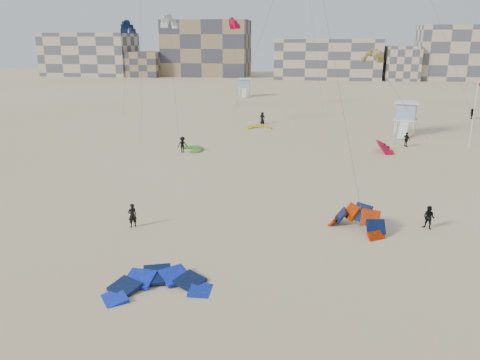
% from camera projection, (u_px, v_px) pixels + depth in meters
% --- Properties ---
extents(ground, '(320.00, 320.00, 0.00)m').
position_uv_depth(ground, '(149.00, 256.00, 27.18)').
color(ground, '#CFB88A').
rests_on(ground, ground).
extents(kite_ground_blue, '(6.36, 6.51, 2.02)m').
position_uv_depth(kite_ground_blue, '(158.00, 289.00, 23.52)').
color(kite_ground_blue, '#162AD6').
rests_on(kite_ground_blue, ground).
extents(kite_ground_orange, '(5.57, 5.56, 3.99)m').
position_uv_depth(kite_ground_orange, '(356.00, 230.00, 30.81)').
color(kite_ground_orange, '#EC3400').
rests_on(kite_ground_orange, ground).
extents(kite_ground_green, '(4.35, 4.32, 0.99)m').
position_uv_depth(kite_ground_green, '(192.00, 150.00, 53.02)').
color(kite_ground_green, green).
rests_on(kite_ground_green, ground).
extents(kite_ground_red_far, '(3.60, 3.51, 3.45)m').
position_uv_depth(kite_ground_red_far, '(385.00, 152.00, 52.25)').
color(kite_ground_red_far, red).
rests_on(kite_ground_red_far, ground).
extents(kite_ground_yellow, '(4.03, 4.16, 0.58)m').
position_uv_depth(kite_ground_yellow, '(259.00, 128.00, 66.07)').
color(kite_ground_yellow, '#D5C10D').
rests_on(kite_ground_yellow, ground).
extents(kitesurfer_main, '(0.70, 0.70, 1.64)m').
position_uv_depth(kitesurfer_main, '(132.00, 215.00, 31.14)').
color(kitesurfer_main, black).
rests_on(kitesurfer_main, ground).
extents(kitesurfer_b, '(0.97, 0.92, 1.58)m').
position_uv_depth(kitesurfer_b, '(429.00, 218.00, 30.81)').
color(kitesurfer_b, black).
rests_on(kitesurfer_b, ground).
extents(kitesurfer_c, '(1.32, 1.23, 1.78)m').
position_uv_depth(kitesurfer_c, '(183.00, 145.00, 51.60)').
color(kitesurfer_c, black).
rests_on(kitesurfer_c, ground).
extents(kitesurfer_d, '(0.93, 1.04, 1.70)m').
position_uv_depth(kitesurfer_d, '(406.00, 139.00, 54.44)').
color(kitesurfer_d, black).
rests_on(kitesurfer_d, ground).
extents(kitesurfer_e, '(0.86, 0.56, 1.75)m').
position_uv_depth(kitesurfer_e, '(262.00, 118.00, 69.04)').
color(kitesurfer_e, black).
rests_on(kitesurfer_e, ground).
extents(kitesurfer_f, '(0.62, 1.55, 1.63)m').
position_uv_depth(kitesurfer_f, '(472.00, 114.00, 73.36)').
color(kitesurfer_f, black).
rests_on(kitesurfer_f, ground).
extents(kite_fly_grey, '(5.35, 10.66, 14.20)m').
position_uv_depth(kite_fly_grey, '(169.00, 23.00, 61.48)').
color(kite_fly_grey, silver).
rests_on(kite_fly_grey, ground).
extents(kite_fly_olive, '(8.48, 7.28, 10.06)m').
position_uv_depth(kite_fly_olive, '(372.00, 57.00, 56.80)').
color(kite_fly_olive, olive).
rests_on(kite_fly_olive, ground).
extents(kite_fly_navy, '(3.67, 10.01, 13.91)m').
position_uv_depth(kite_fly_navy, '(128.00, 28.00, 75.72)').
color(kite_fly_navy, '#09173C').
rests_on(kite_fly_navy, ground).
extents(kite_fly_red, '(4.86, 4.77, 14.97)m').
position_uv_depth(kite_fly_red, '(234.00, 24.00, 79.33)').
color(kite_fly_red, red).
rests_on(kite_fly_red, ground).
extents(lifeguard_tower_near, '(3.60, 6.13, 4.23)m').
position_uv_depth(lifeguard_tower_near, '(406.00, 118.00, 61.42)').
color(lifeguard_tower_near, white).
rests_on(lifeguard_tower_near, ground).
extents(lifeguard_tower_far, '(3.03, 5.45, 3.87)m').
position_uv_depth(lifeguard_tower_far, '(244.00, 87.00, 101.88)').
color(lifeguard_tower_far, white).
rests_on(lifeguard_tower_far, ground).
extents(flagpole, '(0.62, 0.10, 7.65)m').
position_uv_depth(flagpole, '(474.00, 113.00, 53.25)').
color(flagpole, white).
rests_on(flagpole, ground).
extents(condo_west_a, '(30.00, 15.00, 14.00)m').
position_uv_depth(condo_west_a, '(90.00, 54.00, 159.44)').
color(condo_west_a, tan).
rests_on(condo_west_a, ground).
extents(condo_west_b, '(28.00, 14.00, 18.00)m').
position_uv_depth(condo_west_b, '(206.00, 48.00, 155.88)').
color(condo_west_b, '#877151').
rests_on(condo_west_b, ground).
extents(condo_mid, '(32.00, 16.00, 12.00)m').
position_uv_depth(condo_mid, '(328.00, 59.00, 146.23)').
color(condo_mid, tan).
rests_on(condo_mid, ground).
extents(condo_east, '(26.00, 14.00, 16.00)m').
position_uv_depth(condo_east, '(463.00, 53.00, 140.79)').
color(condo_east, tan).
rests_on(condo_east, ground).
extents(condo_fill_left, '(12.00, 10.00, 8.00)m').
position_uv_depth(condo_fill_left, '(144.00, 64.00, 155.05)').
color(condo_fill_left, '#877151').
rests_on(condo_fill_left, ground).
extents(condo_fill_right, '(10.00, 10.00, 10.00)m').
position_uv_depth(condo_fill_right, '(402.00, 63.00, 140.93)').
color(condo_fill_right, tan).
rests_on(condo_fill_right, ground).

